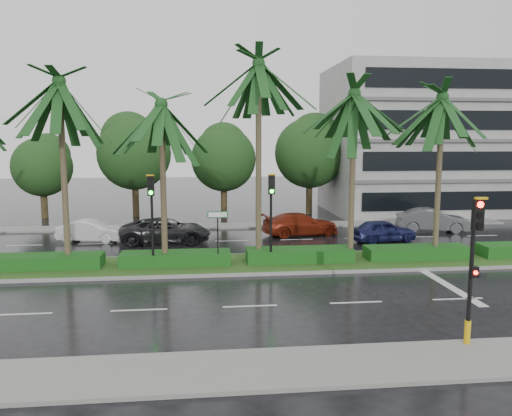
{
  "coord_description": "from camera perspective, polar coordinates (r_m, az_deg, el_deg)",
  "views": [
    {
      "loc": [
        -1.64,
        -22.54,
        6.05
      ],
      "look_at": [
        0.91,
        1.5,
        2.74
      ],
      "focal_mm": 35.0,
      "sensor_mm": 36.0,
      "label": 1
    }
  ],
  "objects": [
    {
      "name": "lane_markings",
      "position": [
        23.4,
        5.73,
        -7.22
      ],
      "size": [
        34.0,
        13.06,
        0.01
      ],
      "color": "silver",
      "rests_on": "ground"
    },
    {
      "name": "signal_median_right",
      "position": [
        23.26,
        1.76,
        0.25
      ],
      "size": [
        0.34,
        0.42,
        4.36
      ],
      "color": "black",
      "rests_on": "median"
    },
    {
      "name": "car_darkgrey",
      "position": [
        30.02,
        -10.26,
        -2.53
      ],
      "size": [
        2.53,
        5.34,
        1.47
      ],
      "primitive_type": "imported",
      "rotation": [
        0.0,
        0.0,
        1.59
      ],
      "color": "#242326",
      "rests_on": "ground"
    },
    {
      "name": "hedge",
      "position": [
        24.26,
        -2.02,
        -5.56
      ],
      "size": [
        35.2,
        1.4,
        0.6
      ],
      "color": "#164D16",
      "rests_on": "median"
    },
    {
      "name": "signal_near",
      "position": [
        15.62,
        23.57,
        -5.99
      ],
      "size": [
        0.34,
        0.45,
        4.36
      ],
      "color": "black",
      "rests_on": "near_sidewalk"
    },
    {
      "name": "signal_median_left",
      "position": [
        23.16,
        -11.85,
        0.05
      ],
      "size": [
        0.34,
        0.42,
        4.36
      ],
      "color": "black",
      "rests_on": "median"
    },
    {
      "name": "car_white",
      "position": [
        31.48,
        -18.35,
        -2.5
      ],
      "size": [
        1.89,
        4.04,
        1.28
      ],
      "primitive_type": "imported",
      "rotation": [
        0.0,
        0.0,
        1.43
      ],
      "color": "silver",
      "rests_on": "ground"
    },
    {
      "name": "car_red",
      "position": [
        32.02,
        5.09,
        -1.84
      ],
      "size": [
        2.82,
        5.19,
        1.43
      ],
      "primitive_type": "imported",
      "rotation": [
        0.0,
        0.0,
        1.74
      ],
      "color": "maroon",
      "rests_on": "ground"
    },
    {
      "name": "near_sidewalk",
      "position": [
        13.82,
        1.43,
        -17.9
      ],
      "size": [
        40.0,
        2.4,
        0.12
      ],
      "primitive_type": "cube",
      "color": "slate",
      "rests_on": "ground"
    },
    {
      "name": "street_sign",
      "position": [
        23.36,
        -4.4,
        -1.91
      ],
      "size": [
        0.95,
        0.09,
        2.6
      ],
      "color": "black",
      "rests_on": "median"
    },
    {
      "name": "ground",
      "position": [
        23.4,
        -1.84,
        -7.2
      ],
      "size": [
        120.0,
        120.0,
        0.0
      ],
      "primitive_type": "plane",
      "color": "black",
      "rests_on": "ground"
    },
    {
      "name": "median",
      "position": [
        24.34,
        -2.02,
        -6.41
      ],
      "size": [
        36.0,
        4.0,
        0.15
      ],
      "color": "gray",
      "rests_on": "ground"
    },
    {
      "name": "car_blue",
      "position": [
        30.75,
        14.31,
        -2.53
      ],
      "size": [
        2.24,
        4.15,
        1.34
      ],
      "primitive_type": "imported",
      "rotation": [
        0.0,
        0.0,
        1.74
      ],
      "color": "#1A1E4F",
      "rests_on": "ground"
    },
    {
      "name": "bg_trees",
      "position": [
        40.24,
        -2.06,
        6.34
      ],
      "size": [
        32.98,
        5.73,
        8.28
      ],
      "color": "#342A17",
      "rests_on": "ground"
    },
    {
      "name": "far_sidewalk",
      "position": [
        35.1,
        -3.29,
        -2.05
      ],
      "size": [
        40.0,
        2.0,
        0.12
      ],
      "primitive_type": "cube",
      "color": "slate",
      "rests_on": "ground"
    },
    {
      "name": "building",
      "position": [
        44.62,
        18.8,
        7.31
      ],
      "size": [
        16.0,
        10.0,
        12.0
      ],
      "primitive_type": "cube",
      "color": "gray",
      "rests_on": "ground"
    },
    {
      "name": "car_grey",
      "position": [
        35.17,
        19.53,
        -1.31
      ],
      "size": [
        2.63,
        4.88,
        1.53
      ],
      "primitive_type": "imported",
      "rotation": [
        0.0,
        0.0,
        1.34
      ],
      "color": "#4F5053",
      "rests_on": "ground"
    },
    {
      "name": "palm_row",
      "position": [
        23.62,
        -5.2,
        11.86
      ],
      "size": [
        26.3,
        4.2,
        10.24
      ],
      "color": "#413626",
      "rests_on": "median"
    }
  ]
}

